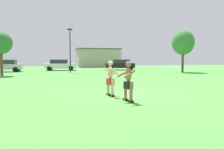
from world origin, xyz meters
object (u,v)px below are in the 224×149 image
at_px(car_white_near_post, 60,65).
at_px(tree_left_field, 183,43).
at_px(car_black_far_end, 120,64).
at_px(tree_behind_players, 1,43).
at_px(player_in_red, 110,78).
at_px(lamp_post, 70,46).
at_px(player_with_cap, 128,80).
at_px(frisbee, 116,98).
at_px(car_silver_mid_lot, 5,66).

xyz_separation_m(car_white_near_post, tree_left_field, (15.13, -7.74, 2.91)).
height_order(car_white_near_post, car_black_far_end, same).
bearing_deg(tree_behind_players, car_white_near_post, 55.64).
relative_size(player_in_red, car_black_far_end, 0.37).
xyz_separation_m(car_white_near_post, lamp_post, (1.19, -5.20, 2.50)).
xyz_separation_m(player_in_red, car_white_near_post, (-2.17, 22.68, -0.05)).
xyz_separation_m(player_with_cap, tree_behind_players, (-8.41, 15.62, 2.37)).
relative_size(player_with_cap, car_black_far_end, 0.37).
relative_size(player_in_red, frisbee, 6.67).
distance_m(car_black_far_end, tree_left_field, 9.83).
relative_size(tree_left_field, tree_behind_players, 1.20).
bearing_deg(car_silver_mid_lot, car_black_far_end, 3.55).
height_order(player_with_cap, player_in_red, player_with_cap).
bearing_deg(player_with_cap, lamp_post, 94.19).
bearing_deg(car_white_near_post, frisbee, -84.45).
height_order(car_white_near_post, tree_left_field, tree_left_field).
xyz_separation_m(player_in_red, frisbee, (0.10, -0.66, -0.86)).
relative_size(player_with_cap, player_in_red, 1.01).
xyz_separation_m(player_in_red, tree_behind_players, (-8.01, 14.15, 2.41)).
bearing_deg(player_with_cap, car_white_near_post, 96.08).
height_order(frisbee, tree_behind_players, tree_behind_players).
distance_m(player_in_red, car_white_near_post, 22.79).
height_order(car_black_far_end, tree_behind_players, tree_behind_players).
distance_m(player_with_cap, lamp_post, 19.16).
bearing_deg(tree_behind_players, car_black_far_end, 27.90).
bearing_deg(player_in_red, tree_left_field, 49.08).
bearing_deg(tree_behind_players, frisbee, -61.31).
height_order(car_black_far_end, tree_left_field, tree_left_field).
distance_m(player_with_cap, tree_behind_players, 17.90).
relative_size(player_with_cap, car_silver_mid_lot, 0.38).
relative_size(player_with_cap, lamp_post, 0.31).
xyz_separation_m(frisbee, tree_behind_players, (-8.10, 14.81, 3.27)).
bearing_deg(car_white_near_post, tree_behind_players, -124.36).
distance_m(car_white_near_post, tree_behind_players, 10.63).
bearing_deg(tree_behind_players, player_in_red, -60.50).
relative_size(car_black_far_end, tree_behind_players, 1.01).
bearing_deg(car_silver_mid_lot, frisbee, -66.71).
relative_size(frisbee, car_silver_mid_lot, 0.06).
xyz_separation_m(player_with_cap, frisbee, (-0.30, 0.81, -0.90)).
bearing_deg(player_in_red, car_white_near_post, 95.47).
bearing_deg(frisbee, tree_left_field, 50.51).
bearing_deg(player_in_red, car_silver_mid_lot, 113.72).
bearing_deg(car_silver_mid_lot, player_with_cap, -66.81).
bearing_deg(player_in_red, lamp_post, 93.23).
relative_size(lamp_post, tree_left_field, 1.01).
height_order(player_in_red, car_black_far_end, player_in_red).
height_order(tree_left_field, tree_behind_players, tree_left_field).
xyz_separation_m(frisbee, tree_left_field, (12.86, 15.60, 3.72)).
bearing_deg(car_white_near_post, car_black_far_end, -4.90).
relative_size(player_in_red, lamp_post, 0.31).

